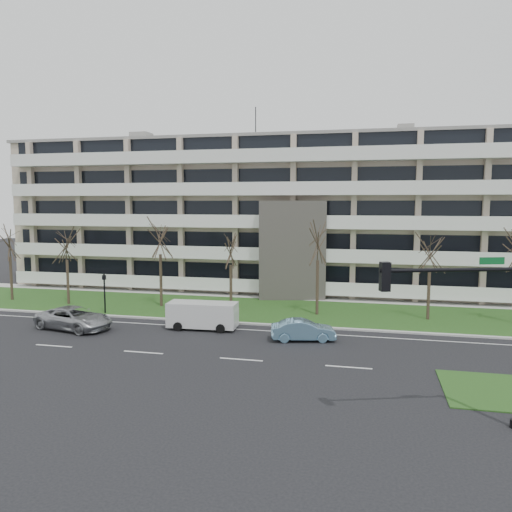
% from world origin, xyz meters
% --- Properties ---
extents(ground, '(160.00, 160.00, 0.00)m').
position_xyz_m(ground, '(0.00, 0.00, 0.00)').
color(ground, black).
rests_on(ground, ground).
extents(grass_verge, '(90.00, 10.00, 0.06)m').
position_xyz_m(grass_verge, '(0.00, 13.00, 0.03)').
color(grass_verge, '#244416').
rests_on(grass_verge, ground).
extents(curb, '(90.00, 0.35, 0.12)m').
position_xyz_m(curb, '(0.00, 8.00, 0.06)').
color(curb, '#B2B2AD').
rests_on(curb, ground).
extents(sidewalk, '(90.00, 2.00, 0.08)m').
position_xyz_m(sidewalk, '(0.00, 18.50, 0.04)').
color(sidewalk, '#B2B2AD').
rests_on(sidewalk, ground).
extents(lane_edge_line, '(90.00, 0.12, 0.01)m').
position_xyz_m(lane_edge_line, '(0.00, 6.50, 0.01)').
color(lane_edge_line, white).
rests_on(lane_edge_line, ground).
extents(apartment_building, '(60.50, 15.10, 18.75)m').
position_xyz_m(apartment_building, '(-0.01, 25.32, 7.61)').
color(apartment_building, tan).
rests_on(apartment_building, ground).
extents(silver_pickup, '(6.03, 3.73, 1.56)m').
position_xyz_m(silver_pickup, '(-13.12, 3.97, 0.78)').
color(silver_pickup, '#A0A2A7').
rests_on(silver_pickup, ground).
extents(blue_sedan, '(4.33, 2.35, 1.36)m').
position_xyz_m(blue_sedan, '(2.90, 4.69, 0.68)').
color(blue_sedan, '#78AED1').
rests_on(blue_sedan, ground).
extents(white_van, '(4.93, 2.18, 1.88)m').
position_xyz_m(white_van, '(-4.31, 6.07, 1.12)').
color(white_van, silver).
rests_on(white_van, ground).
extents(traffic_signal, '(5.62, 2.11, 6.80)m').
position_xyz_m(traffic_signal, '(10.89, -6.51, 4.40)').
color(traffic_signal, black).
rests_on(traffic_signal, ground).
extents(pedestrian_signal, '(0.38, 0.34, 3.26)m').
position_xyz_m(pedestrian_signal, '(-13.53, 8.88, 2.08)').
color(pedestrian_signal, black).
rests_on(pedestrian_signal, ground).
extents(tree_0, '(3.55, 3.55, 7.11)m').
position_xyz_m(tree_0, '(-24.60, 11.97, 5.52)').
color(tree_0, '#382B21').
rests_on(tree_0, ground).
extents(tree_1, '(3.50, 3.50, 6.99)m').
position_xyz_m(tree_1, '(-18.50, 11.44, 5.43)').
color(tree_1, '#382B21').
rests_on(tree_1, ground).
extents(tree_2, '(4.01, 4.01, 8.02)m').
position_xyz_m(tree_2, '(-10.25, 12.40, 6.24)').
color(tree_2, '#382B21').
rests_on(tree_2, ground).
extents(tree_3, '(3.33, 3.33, 6.67)m').
position_xyz_m(tree_3, '(-4.15, 12.61, 5.18)').
color(tree_3, '#382B21').
rests_on(tree_3, ground).
extents(tree_4, '(3.89, 3.89, 7.77)m').
position_xyz_m(tree_4, '(3.02, 12.16, 6.04)').
color(tree_4, '#382B21').
rests_on(tree_4, ground).
extents(tree_5, '(3.48, 3.48, 6.96)m').
position_xyz_m(tree_5, '(11.36, 12.34, 5.40)').
color(tree_5, '#382B21').
rests_on(tree_5, ground).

